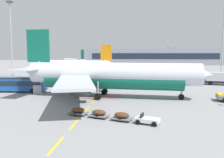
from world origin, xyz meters
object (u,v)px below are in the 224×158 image
(baggage_train, at_px, (110,115))
(apron_shuttle_bus, at_px, (16,83))
(airliner_mid_left, at_px, (74,66))
(fuel_service_truck, at_px, (219,78))
(apron_light_mast_near, at_px, (11,30))
(apron_light_mast_far, at_px, (224,27))
(airliner_far_center, at_px, (74,62))
(airliner_foreground, at_px, (109,75))
(uld_cargo_container, at_px, (38,89))

(baggage_train, bearing_deg, apron_shuttle_bus, 139.98)
(airliner_mid_left, height_order, baggage_train, airliner_mid_left)
(fuel_service_truck, relative_size, apron_light_mast_near, 0.29)
(apron_shuttle_bus, bearing_deg, fuel_service_truck, 18.16)
(airliner_mid_left, bearing_deg, fuel_service_truck, -25.23)
(airliner_mid_left, xyz_separation_m, apron_light_mast_far, (50.01, 1.18, 12.91))
(airliner_far_center, height_order, apron_shuttle_bus, airliner_far_center)
(airliner_foreground, bearing_deg, baggage_train, -83.23)
(baggage_train, height_order, uld_cargo_container, uld_cargo_container)
(apron_light_mast_near, bearing_deg, airliner_foreground, -43.93)
(airliner_mid_left, bearing_deg, airliner_foreground, -66.85)
(airliner_mid_left, bearing_deg, apron_light_mast_near, -175.52)
(airliner_mid_left, bearing_deg, apron_shuttle_bus, -95.02)
(airliner_far_center, relative_size, baggage_train, 2.16)
(fuel_service_truck, bearing_deg, apron_light_mast_far, 68.90)
(airliner_far_center, bearing_deg, apron_light_mast_near, -101.03)
(airliner_foreground, height_order, apron_light_mast_near, apron_light_mast_near)
(airliner_foreground, distance_m, uld_cargo_container, 15.23)
(fuel_service_truck, height_order, apron_light_mast_far, apron_light_mast_far)
(airliner_mid_left, xyz_separation_m, apron_shuttle_bus, (-3.03, -34.50, -1.71))
(apron_light_mast_far, bearing_deg, uld_cargo_container, -142.82)
(apron_light_mast_near, bearing_deg, uld_cargo_container, -54.89)
(apron_shuttle_bus, distance_m, baggage_train, 27.60)
(airliner_mid_left, height_order, apron_light_mast_far, apron_light_mast_far)
(apron_shuttle_bus, distance_m, apron_light_mast_far, 65.58)
(fuel_service_truck, bearing_deg, baggage_train, -126.28)
(airliner_foreground, relative_size, airliner_mid_left, 1.15)
(uld_cargo_container, bearing_deg, apron_light_mast_near, 125.11)
(apron_shuttle_bus, relative_size, fuel_service_truck, 1.64)
(airliner_mid_left, relative_size, airliner_far_center, 1.23)
(fuel_service_truck, height_order, baggage_train, fuel_service_truck)
(apron_shuttle_bus, height_order, baggage_train, apron_shuttle_bus)
(baggage_train, bearing_deg, apron_light_mast_far, 59.14)
(airliner_far_center, xyz_separation_m, fuel_service_truck, (54.27, -66.19, -1.51))
(apron_shuttle_bus, xyz_separation_m, fuel_service_truck, (44.96, 14.74, -0.10))
(airliner_mid_left, relative_size, apron_light_mast_far, 1.15)
(fuel_service_truck, distance_m, apron_light_mast_far, 26.85)
(baggage_train, distance_m, apron_light_mast_far, 64.21)
(apron_shuttle_bus, height_order, uld_cargo_container, apron_shuttle_bus)
(airliner_far_center, bearing_deg, airliner_foreground, -71.27)
(fuel_service_truck, xyz_separation_m, baggage_train, (-23.84, -32.47, -1.11))
(airliner_far_center, relative_size, apron_shuttle_bus, 2.05)
(baggage_train, bearing_deg, airliner_mid_left, 109.10)
(apron_shuttle_bus, xyz_separation_m, baggage_train, (21.12, -17.73, -1.22))
(airliner_foreground, relative_size, apron_shuttle_bus, 2.88)
(airliner_mid_left, relative_size, baggage_train, 2.66)
(baggage_train, bearing_deg, apron_light_mast_near, 128.23)
(airliner_mid_left, bearing_deg, apron_light_mast_far, 1.36)
(uld_cargo_container, bearing_deg, fuel_service_truck, 21.22)
(airliner_foreground, distance_m, airliner_far_center, 89.66)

